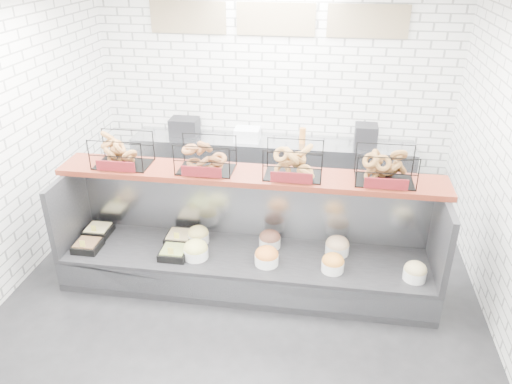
# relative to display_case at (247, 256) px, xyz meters

# --- Properties ---
(ground) EXTENTS (5.50, 5.50, 0.00)m
(ground) POSITION_rel_display_case_xyz_m (0.00, -0.34, -0.33)
(ground) COLOR black
(ground) RESTS_ON ground
(room_shell) EXTENTS (5.02, 5.51, 3.01)m
(room_shell) POSITION_rel_display_case_xyz_m (0.00, 0.26, 1.73)
(room_shell) COLOR white
(room_shell) RESTS_ON ground
(display_case) EXTENTS (4.00, 0.90, 1.20)m
(display_case) POSITION_rel_display_case_xyz_m (0.00, 0.00, 0.00)
(display_case) COLOR black
(display_case) RESTS_ON ground
(bagel_shelf) EXTENTS (4.10, 0.50, 0.40)m
(bagel_shelf) POSITION_rel_display_case_xyz_m (0.00, 0.18, 1.06)
(bagel_shelf) COLOR #511B11
(bagel_shelf) RESTS_ON display_case
(prep_counter) EXTENTS (4.00, 0.60, 1.20)m
(prep_counter) POSITION_rel_display_case_xyz_m (-0.00, 2.09, 0.14)
(prep_counter) COLOR #93969B
(prep_counter) RESTS_ON ground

